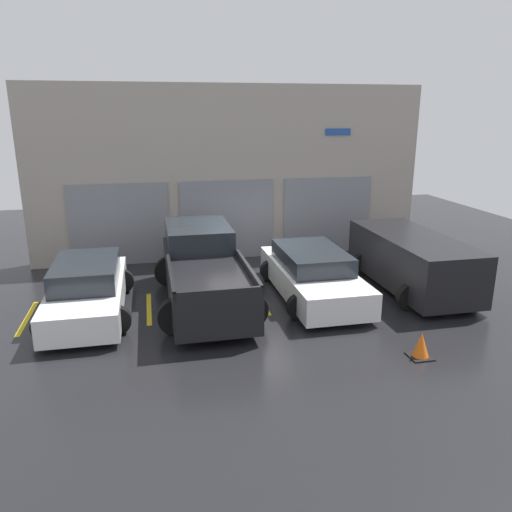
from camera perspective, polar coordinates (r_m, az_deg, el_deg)
name	(u,v)px	position (r m, az deg, el deg)	size (l,w,h in m)	color
ground_plane	(251,285)	(14.72, -0.59, -3.35)	(28.00, 28.00, 0.00)	black
shophouse_building	(231,175)	(17.23, -2.88, 9.23)	(13.35, 0.68, 5.80)	#9E9389
pickup_truck	(204,270)	(13.36, -6.02, -1.55)	(2.57, 5.49, 1.84)	black
sedan_white	(312,274)	(13.80, 6.43, -2.06)	(2.26, 4.73, 1.32)	white
sedan_side	(411,260)	(14.90, 17.34, -0.44)	(2.32, 4.73, 1.56)	black
van_right	(87,289)	(13.23, -18.71, -3.63)	(2.18, 4.51, 1.35)	white
parking_stripe_far_left	(27,318)	(13.68, -24.67, -6.46)	(0.12, 2.20, 0.01)	gold
parking_stripe_left	(149,308)	(13.31, -12.13, -5.88)	(0.12, 2.20, 0.01)	gold
parking_stripe_centre	(260,300)	(13.60, 0.45, -5.01)	(0.12, 2.20, 0.01)	gold
parking_stripe_right	(361,292)	(14.50, 11.95, -4.01)	(0.12, 2.20, 0.01)	gold
parking_stripe_far_right	(455,284)	(15.90, 21.75, -3.02)	(0.12, 2.20, 0.01)	gold
traffic_cone	(421,346)	(11.04, 18.33, -9.74)	(0.47, 0.47, 0.55)	black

